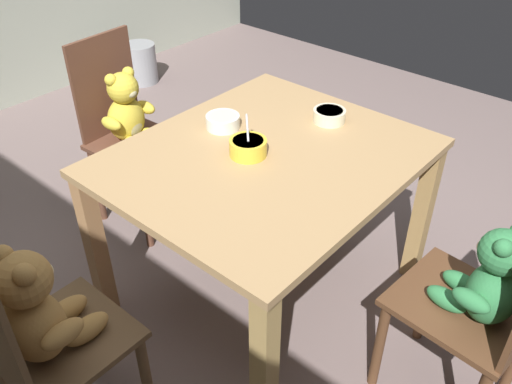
% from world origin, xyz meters
% --- Properties ---
extents(ground_plane, '(5.20, 5.20, 0.04)m').
position_xyz_m(ground_plane, '(0.00, 0.00, -0.02)').
color(ground_plane, slate).
extents(dining_table, '(1.12, 0.95, 0.70)m').
position_xyz_m(dining_table, '(0.00, 0.00, 0.60)').
color(dining_table, tan).
rests_on(dining_table, ground_plane).
extents(teddy_chair_near_left, '(0.38, 0.37, 0.89)m').
position_xyz_m(teddy_chair_near_left, '(-0.93, 0.05, 0.55)').
color(teddy_chair_near_left, brown).
rests_on(teddy_chair_near_left, ground_plane).
extents(teddy_chair_near_front, '(0.40, 0.44, 0.85)m').
position_xyz_m(teddy_chair_near_front, '(0.04, -0.85, 0.52)').
color(teddy_chair_near_front, brown).
rests_on(teddy_chair_near_front, ground_plane).
extents(teddy_chair_far_center, '(0.40, 0.43, 0.92)m').
position_xyz_m(teddy_chair_far_center, '(0.01, 0.85, 0.53)').
color(teddy_chair_far_center, brown).
rests_on(teddy_chair_far_center, ground_plane).
extents(porridge_bowl_white_far_center, '(0.13, 0.13, 0.05)m').
position_xyz_m(porridge_bowl_white_far_center, '(0.04, 0.26, 0.73)').
color(porridge_bowl_white_far_center, white).
rests_on(porridge_bowl_white_far_center, dining_table).
extents(porridge_bowl_yellow_center, '(0.14, 0.14, 0.13)m').
position_xyz_m(porridge_bowl_yellow_center, '(-0.05, 0.05, 0.73)').
color(porridge_bowl_yellow_center, yellow).
rests_on(porridge_bowl_yellow_center, dining_table).
extents(porridge_bowl_cream_near_right, '(0.13, 0.13, 0.05)m').
position_xyz_m(porridge_bowl_cream_near_right, '(0.36, -0.03, 0.73)').
color(porridge_bowl_cream_near_right, beige).
rests_on(porridge_bowl_cream_near_right, dining_table).
extents(metal_pail, '(0.24, 0.24, 0.30)m').
position_xyz_m(metal_pail, '(1.07, 2.15, 0.15)').
color(metal_pail, '#93969B').
rests_on(metal_pail, ground_plane).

